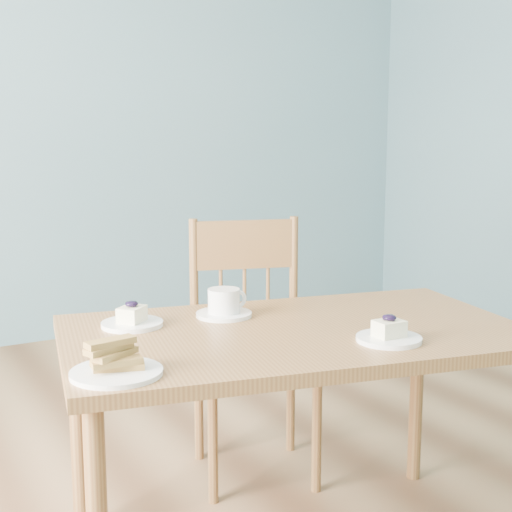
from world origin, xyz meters
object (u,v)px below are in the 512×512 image
dining_table (294,352)px  cheesecake_plate_far (132,320)px  biscotti_plate (116,364)px  dining_chair (252,346)px  coffee_cup (224,305)px  cheesecake_plate_near (389,334)px

dining_table → cheesecake_plate_far: bearing=159.0°
dining_table → biscotti_plate: 0.57m
dining_table → biscotti_plate: biscotti_plate is taller
dining_chair → dining_table: bearing=-89.8°
dining_table → coffee_cup: (-0.10, 0.21, 0.10)m
dining_chair → cheesecake_plate_near: (-0.02, -0.73, 0.22)m
dining_chair → cheesecake_plate_far: dining_chair is taller
biscotti_plate → dining_table: bearing=13.1°
cheesecake_plate_far → coffee_cup: 0.27m
dining_chair → biscotti_plate: size_ratio=4.40×
cheesecake_plate_far → biscotti_plate: 0.41m
cheesecake_plate_near → cheesecake_plate_far: bearing=137.9°
dining_chair → coffee_cup: dining_chair is taller
cheesecake_plate_near → coffee_cup: coffee_cup is taller
cheesecake_plate_near → biscotti_plate: 0.69m
dining_table → cheesecake_plate_far: 0.45m
dining_table → coffee_cup: coffee_cup is taller
dining_table → biscotti_plate: size_ratio=6.70×
dining_table → dining_chair: size_ratio=1.52×
dining_table → coffee_cup: size_ratio=8.40×
coffee_cup → biscotti_plate: 0.56m
dining_chair → cheesecake_plate_far: 0.64m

